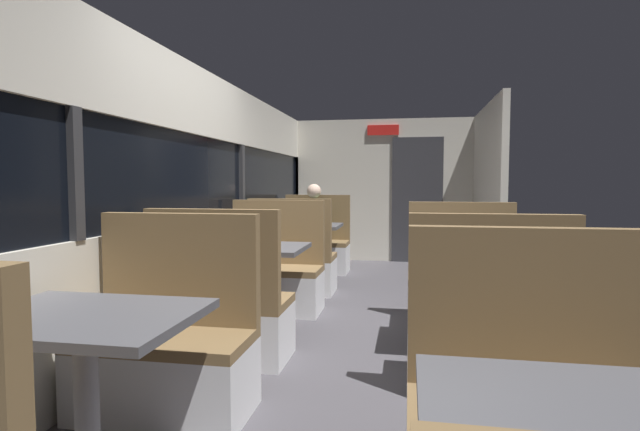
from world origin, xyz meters
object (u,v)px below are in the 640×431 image
at_px(dining_table_near_window, 85,337).
at_px(bench_mid_window_facing_entry, 274,278).
at_px(bench_near_window_facing_entry, 168,353).
at_px(dining_table_rear_aisle, 473,268).
at_px(dining_table_mid_window, 252,257).
at_px(bench_far_window_facing_entry, 315,249).
at_px(bench_rear_aisle_facing_entry, 462,289).
at_px(bench_far_window_facing_end, 293,265).
at_px(dining_table_far_window, 305,232).
at_px(bench_mid_window_facing_end, 222,315).
at_px(seated_passenger, 315,235).
at_px(bench_rear_aisle_facing_end, 486,337).

relative_size(dining_table_near_window, bench_mid_window_facing_entry, 0.82).
height_order(bench_near_window_facing_entry, dining_table_rear_aisle, bench_near_window_facing_entry).
relative_size(dining_table_mid_window, bench_far_window_facing_entry, 0.82).
xyz_separation_m(bench_far_window_facing_entry, bench_rear_aisle_facing_entry, (1.79, -2.41, 0.00)).
bearing_deg(bench_far_window_facing_entry, bench_far_window_facing_end, -90.00).
distance_m(dining_table_far_window, bench_far_window_facing_entry, 0.77).
distance_m(bench_mid_window_facing_entry, bench_far_window_facing_entry, 2.21).
bearing_deg(bench_mid_window_facing_end, bench_far_window_facing_entry, 90.00).
bearing_deg(bench_mid_window_facing_end, dining_table_rear_aisle, 15.59).
xyz_separation_m(dining_table_mid_window, dining_table_rear_aisle, (1.79, -0.20, 0.00)).
xyz_separation_m(dining_table_mid_window, seated_passenger, (0.00, 2.84, -0.10)).
bearing_deg(bench_mid_window_facing_end, bench_rear_aisle_facing_end, -6.38).
height_order(dining_table_mid_window, bench_far_window_facing_end, bench_far_window_facing_end).
bearing_deg(bench_rear_aisle_facing_end, dining_table_far_window, 119.92).
distance_m(dining_table_near_window, dining_table_rear_aisle, 2.69).
bearing_deg(seated_passenger, bench_mid_window_facing_entry, -90.00).
bearing_deg(bench_rear_aisle_facing_entry, bench_far_window_facing_entry, 126.60).
distance_m(bench_near_window_facing_entry, bench_rear_aisle_facing_entry, 2.69).
bearing_deg(dining_table_rear_aisle, bench_rear_aisle_facing_entry, 90.00).
bearing_deg(bench_rear_aisle_facing_entry, bench_near_window_facing_entry, -131.68).
xyz_separation_m(dining_table_mid_window, bench_mid_window_facing_end, (0.00, -0.70, -0.31)).
bearing_deg(bench_mid_window_facing_entry, seated_passenger, 90.00).
relative_size(dining_table_near_window, bench_far_window_facing_entry, 0.82).
relative_size(dining_table_mid_window, bench_rear_aisle_facing_entry, 0.82).
relative_size(bench_rear_aisle_facing_end, seated_passenger, 0.87).
xyz_separation_m(bench_rear_aisle_facing_entry, seated_passenger, (-1.79, 2.34, 0.21)).
bearing_deg(seated_passenger, dining_table_far_window, -90.00).
xyz_separation_m(bench_mid_window_facing_end, bench_far_window_facing_end, (0.00, 2.21, 0.00)).
bearing_deg(bench_far_window_facing_entry, bench_near_window_facing_entry, -90.00).
distance_m(bench_mid_window_facing_end, bench_rear_aisle_facing_entry, 2.15).
relative_size(dining_table_rear_aisle, bench_rear_aisle_facing_end, 0.82).
bearing_deg(dining_table_rear_aisle, bench_rear_aisle_facing_end, -90.00).
xyz_separation_m(dining_table_far_window, bench_rear_aisle_facing_entry, (1.79, -1.71, -0.31)).
xyz_separation_m(bench_near_window_facing_entry, bench_mid_window_facing_entry, (0.00, 2.21, 0.00)).
relative_size(bench_far_window_facing_entry, bench_rear_aisle_facing_end, 1.00).
xyz_separation_m(dining_table_rear_aisle, bench_rear_aisle_facing_entry, (0.00, 0.70, -0.31)).
bearing_deg(bench_far_window_facing_end, dining_table_far_window, 90.00).
relative_size(bench_far_window_facing_end, bench_rear_aisle_facing_end, 1.00).
relative_size(bench_mid_window_facing_end, bench_mid_window_facing_entry, 1.00).
relative_size(bench_far_window_facing_end, seated_passenger, 0.87).
bearing_deg(bench_rear_aisle_facing_entry, seated_passenger, 127.44).
bearing_deg(bench_far_window_facing_end, bench_near_window_facing_entry, -90.00).
relative_size(bench_far_window_facing_end, bench_far_window_facing_entry, 1.00).
bearing_deg(dining_table_mid_window, dining_table_near_window, -90.00).
bearing_deg(dining_table_near_window, dining_table_far_window, 90.00).
bearing_deg(bench_far_window_facing_entry, bench_rear_aisle_facing_entry, -53.40).
height_order(bench_far_window_facing_end, bench_far_window_facing_entry, same).
bearing_deg(bench_mid_window_facing_end, dining_table_far_window, 90.00).
height_order(bench_mid_window_facing_end, bench_rear_aisle_facing_entry, same).
bearing_deg(bench_far_window_facing_entry, bench_rear_aisle_facing_end, -64.83).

